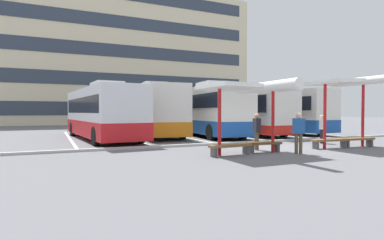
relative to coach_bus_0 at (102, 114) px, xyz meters
The scene contains 23 objects.
ground_plane 11.10m from the coach_bus_0, 49.19° to the right, with size 160.00×160.00×0.00m, color slate.
terminal_building 31.62m from the coach_bus_0, 76.33° to the left, with size 39.33×13.19×22.73m.
coach_bus_0 is the anchor object (origin of this frame).
coach_bus_1 4.48m from the coach_bus_0, 32.01° to the left, with size 3.41×12.26×3.81m.
coach_bus_2 7.36m from the coach_bus_0, ahead, with size 3.17×11.03×3.83m.
coach_bus_3 10.62m from the coach_bus_0, ahead, with size 2.70×11.46×3.75m.
coach_bus_4 14.22m from the coach_bus_0, ahead, with size 3.06×11.37×3.75m.
lane_stripe_0 2.82m from the coach_bus_0, 142.70° to the left, with size 0.16×14.00×0.01m, color white.
lane_stripe_1 2.77m from the coach_bus_0, 38.60° to the left, with size 0.16×14.00×0.01m, color white.
lane_stripe_2 5.78m from the coach_bus_0, 14.68° to the left, with size 0.16×14.00×0.01m, color white.
lane_stripe_3 9.23m from the coach_bus_0, ahead, with size 0.16×14.00×0.01m, color white.
lane_stripe_4 12.77m from the coach_bus_0, ahead, with size 0.16×14.00×0.01m, color white.
lane_stripe_5 16.34m from the coach_bus_0, ahead, with size 0.16×14.00×0.01m, color white.
waiting_shelter_0 10.85m from the coach_bus_0, 65.39° to the right, with size 3.66×4.23×2.90m.
bench_0 10.43m from the coach_bus_0, 69.66° to the right, with size 1.90×0.55×0.45m.
bench_1 11.00m from the coach_bus_0, 60.41° to the right, with size 1.60×0.55×0.45m.
waiting_shelter_1 14.23m from the coach_bus_0, 44.37° to the right, with size 3.63×4.12×3.37m.
bench_2 13.36m from the coach_bus_0, 46.13° to the right, with size 1.97×0.65×0.45m.
bench_3 14.74m from the coach_bus_0, 41.40° to the right, with size 1.89×0.55×0.45m.
platform_kerb 9.46m from the coach_bus_0, 39.75° to the right, with size 44.00×0.24×0.12m, color #ADADA8.
waiting_passenger_0 12.29m from the coach_bus_0, 58.31° to the right, with size 0.52×0.48×1.72m.
waiting_passenger_1 10.35m from the coach_bus_0, 56.98° to the right, with size 0.34×0.53×1.68m.
waiting_passenger_2 13.22m from the coach_bus_0, 35.39° to the right, with size 0.49×0.46×1.58m.
Camera 1 is at (-10.14, -12.07, 1.76)m, focal length 29.11 mm.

